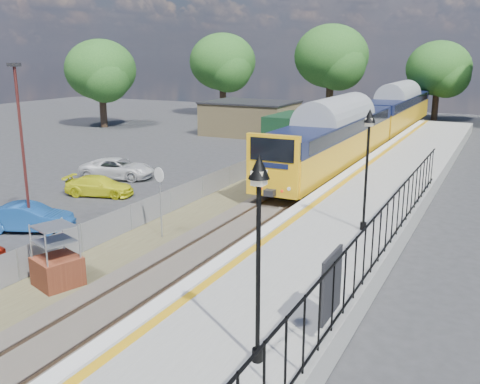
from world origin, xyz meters
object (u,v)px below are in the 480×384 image
Objects in this scene: victorian_lamp_south at (259,212)px; car_blue at (28,217)px; victorian_lamp_north at (368,142)px; car_white at (118,168)px; carpark_lamp at (22,140)px; brick_plinth at (56,257)px; train at (373,119)px; car_yellow at (99,186)px; speed_sign at (160,190)px.

victorian_lamp_south is 1.24× the size of car_blue.
victorian_lamp_north is 17.92m from car_white.
brick_plinth is at bearing -34.47° from carpark_lamp.
train is 19.19× the size of brick_plinth.
car_blue reaches higher than car_yellow.
victorian_lamp_south reaches higher than train.
brick_plinth is at bearing -75.11° from speed_sign.
train reaches higher than car_blue.
car_yellow is (-9.47, -21.88, -1.81)m from train.
train is 11.02× the size of car_blue.
car_white is at bearing -5.13° from car_blue.
car_yellow is (-6.67, 9.66, -0.49)m from brick_plinth.
victorian_lamp_south reaches higher than car_blue.
car_blue is (-13.64, 6.02, -3.69)m from victorian_lamp_south.
victorian_lamp_south is 23.29m from car_white.
car_white is at bearing 9.86° from car_yellow.
victorian_lamp_south is at bearing -26.24° from speed_sign.
speed_sign reaches higher than brick_plinth.
victorian_lamp_north is at bearing 43.30° from brick_plinth.
victorian_lamp_north is 1.24× the size of car_blue.
car_white is at bearing 122.33° from brick_plinth.
train is at bearing 102.57° from speed_sign.
car_yellow is (-14.97, 12.03, -3.76)m from victorian_lamp_south.
brick_plinth is 0.30× the size of carpark_lamp.
victorian_lamp_north is at bearing 91.15° from victorian_lamp_south.
carpark_lamp is at bearing -175.93° from car_white.
car_yellow is (-1.63, 6.20, -3.50)m from carpark_lamp.
car_white is (-16.77, 15.74, -3.68)m from victorian_lamp_south.
victorian_lamp_south is 2.16× the size of brick_plinth.
car_yellow is at bearing -169.20° from car_white.
speed_sign is (-8.00, 7.80, -2.22)m from victorian_lamp_south.
victorian_lamp_north is at bearing 33.79° from speed_sign.
victorian_lamp_north is 24.57m from train.
speed_sign is at bearing 20.30° from carpark_lamp.
victorian_lamp_south reaches higher than speed_sign.
train reaches higher than brick_plinth.
car_yellow is (-6.97, 4.23, -1.54)m from speed_sign.
car_blue is (-5.35, 3.66, -0.41)m from brick_plinth.
victorian_lamp_south reaches higher than car_white.
victorian_lamp_north is 1.25× the size of car_yellow.
brick_plinth is (-8.10, -7.63, -3.28)m from victorian_lamp_north.
speed_sign is 8.30m from car_yellow.
victorian_lamp_south is at bearing -148.21° from car_white.
train is at bearing -46.82° from car_white.
train is at bearing 74.41° from carpark_lamp.
speed_sign is 0.82× the size of car_yellow.
victorian_lamp_south is 1.03× the size of car_white.
speed_sign is 6.10m from car_blue.
train is 23.91m from car_yellow.
train is 29.20m from carpark_lamp.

